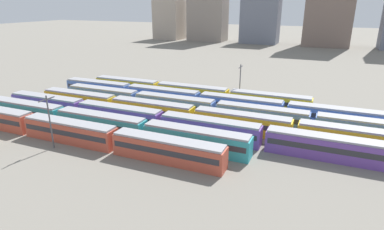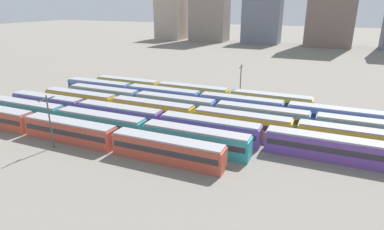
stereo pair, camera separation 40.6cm
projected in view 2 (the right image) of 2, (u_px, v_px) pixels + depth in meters
ground_plane at (97, 110)px, 72.31m from camera, size 600.00×600.00×0.00m
train_track_0 at (70, 131)px, 55.50m from camera, size 55.80×3.06×3.75m
train_track_1 at (101, 123)px, 59.09m from camera, size 55.80×3.06×3.75m
train_track_2 at (263, 137)px, 52.81m from camera, size 112.50×3.06×3.75m
train_track_3 at (242, 123)px, 59.21m from camera, size 93.60×3.06×3.75m
train_track_4 at (261, 116)px, 62.75m from camera, size 93.60×3.06×3.75m
train_track_5 at (200, 100)px, 72.88m from camera, size 74.70×3.06×3.75m
train_track_6 at (193, 93)px, 78.92m from camera, size 55.80×3.06×3.75m
catenary_pole_0 at (50, 119)px, 51.96m from camera, size 0.24×3.20×9.03m
catenary_pole_1 at (240, 81)px, 76.18m from camera, size 0.24×3.20×9.22m
distant_building_0 at (171, 20)px, 208.59m from camera, size 16.57×16.75×24.31m
distant_building_1 at (210, 2)px, 195.15m from camera, size 22.66×14.08×45.94m
distant_building_2 at (262, 20)px, 186.27m from camera, size 21.28×14.05×25.85m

